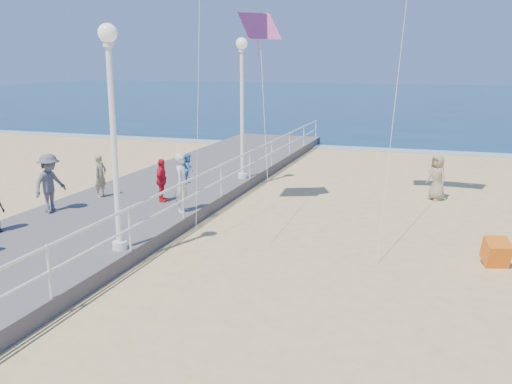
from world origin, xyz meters
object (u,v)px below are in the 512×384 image
(lamp_post_mid, at_px, (112,115))
(spectator_3, at_px, (162,180))
(beach_walker_c, at_px, (437,177))
(box_kite, at_px, (496,255))
(toddler_held, at_px, (188,169))
(woman_holding_toddler, at_px, (182,183))
(lamp_post_far, at_px, (242,94))
(spectator_2, at_px, (50,183))
(spectator_6, at_px, (100,176))

(lamp_post_mid, bearing_deg, spectator_3, 104.89)
(beach_walker_c, bearing_deg, box_kite, -32.89)
(spectator_3, xyz_separation_m, box_kite, (9.98, -1.91, -0.80))
(spectator_3, height_order, beach_walker_c, spectator_3)
(lamp_post_mid, height_order, toddler_held, lamp_post_mid)
(woman_holding_toddler, bearing_deg, lamp_post_far, -6.51)
(lamp_post_mid, distance_m, spectator_2, 5.13)
(spectator_2, height_order, box_kite, spectator_2)
(toddler_held, distance_m, box_kite, 8.83)
(beach_walker_c, bearing_deg, spectator_6, -111.49)
(woman_holding_toddler, relative_size, spectator_3, 1.27)
(toddler_held, height_order, box_kite, toddler_held)
(spectator_3, distance_m, beach_walker_c, 9.71)
(spectator_6, bearing_deg, beach_walker_c, -59.38)
(woman_holding_toddler, height_order, spectator_3, woman_holding_toddler)
(lamp_post_mid, bearing_deg, lamp_post_far, 90.00)
(spectator_6, bearing_deg, woman_holding_toddler, -97.92)
(box_kite, bearing_deg, beach_walker_c, 87.70)
(lamp_post_far, relative_size, box_kite, 8.87)
(spectator_2, distance_m, spectator_3, 3.41)
(woman_holding_toddler, xyz_separation_m, spectator_3, (-1.19, 0.95, -0.19))
(lamp_post_far, xyz_separation_m, spectator_3, (-1.24, -4.35, -2.56))
(woman_holding_toddler, xyz_separation_m, box_kite, (8.79, -0.97, -1.00))
(lamp_post_mid, distance_m, spectator_6, 6.28)
(spectator_6, height_order, beach_walker_c, spectator_6)
(lamp_post_mid, relative_size, lamp_post_far, 1.00)
(woman_holding_toddler, distance_m, box_kite, 8.90)
(lamp_post_far, bearing_deg, spectator_2, -120.30)
(spectator_2, relative_size, spectator_3, 1.26)
(toddler_held, bearing_deg, spectator_2, 103.74)
(woman_holding_toddler, distance_m, spectator_3, 1.53)
(toddler_held, bearing_deg, woman_holding_toddler, 129.03)
(lamp_post_far, distance_m, toddler_held, 5.51)
(beach_walker_c, bearing_deg, spectator_2, -103.57)
(woman_holding_toddler, height_order, beach_walker_c, woman_holding_toddler)
(lamp_post_far, xyz_separation_m, spectator_6, (-3.47, -4.42, -2.54))
(woman_holding_toddler, bearing_deg, spectator_3, 45.42)
(spectator_6, distance_m, box_kite, 12.38)
(lamp_post_far, height_order, beach_walker_c, lamp_post_far)
(lamp_post_mid, xyz_separation_m, beach_walker_c, (7.23, 9.38, -2.85))
(spectator_3, bearing_deg, toddler_held, -129.10)
(lamp_post_far, relative_size, toddler_held, 5.86)
(toddler_held, xyz_separation_m, spectator_6, (-3.57, 0.73, -0.58))
(spectator_2, relative_size, beach_walker_c, 1.09)
(lamp_post_far, height_order, spectator_6, lamp_post_far)
(lamp_post_mid, bearing_deg, box_kite, 17.37)
(lamp_post_far, height_order, woman_holding_toddler, lamp_post_far)
(lamp_post_mid, relative_size, woman_holding_toddler, 2.96)
(lamp_post_mid, xyz_separation_m, box_kite, (8.74, 2.73, -3.36))
(woman_holding_toddler, xyz_separation_m, spectator_6, (-3.42, 0.88, -0.17))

